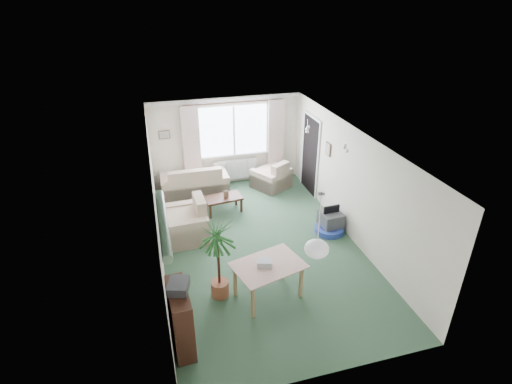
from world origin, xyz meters
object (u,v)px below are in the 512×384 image
object	(u,v)px
coffee_table	(224,204)
houseplant	(218,259)
armchair_corner	(271,174)
dining_table	(268,281)
pet_bed	(329,229)
sofa	(194,180)
armchair_left	(182,219)
tv_cube	(330,221)
bookshelf	(180,318)

from	to	relation	value
coffee_table	houseplant	xyz separation A→B (m)	(-0.65, -2.91, 0.59)
armchair_corner	dining_table	bearing A→B (deg)	41.33
pet_bed	sofa	bearing A→B (deg)	135.24
pet_bed	armchair_left	bearing A→B (deg)	168.31
armchair_corner	coffee_table	xyz separation A→B (m)	(-1.51, -0.98, -0.19)
sofa	tv_cube	world-z (taller)	sofa
tv_cube	pet_bed	world-z (taller)	tv_cube
tv_cube	armchair_corner	bearing A→B (deg)	100.66
sofa	tv_cube	xyz separation A→B (m)	(2.69, -2.54, -0.20)
armchair_corner	coffee_table	size ratio (longest dim) A/B	0.99
sofa	dining_table	world-z (taller)	sofa
tv_cube	pet_bed	size ratio (longest dim) A/B	0.76
coffee_table	tv_cube	world-z (taller)	tv_cube
armchair_corner	tv_cube	distance (m)	2.52
armchair_left	coffee_table	bearing A→B (deg)	127.25
coffee_table	dining_table	distance (m)	3.16
bookshelf	armchair_corner	bearing A→B (deg)	55.00
bookshelf	pet_bed	bearing A→B (deg)	29.54
coffee_table	dining_table	xyz separation A→B (m)	(0.16, -3.16, 0.14)
sofa	bookshelf	world-z (taller)	bookshelf
bookshelf	tv_cube	world-z (taller)	bookshelf
armchair_left	houseplant	world-z (taller)	houseplant
armchair_left	houseplant	distance (m)	2.09
sofa	dining_table	xyz separation A→B (m)	(0.71, -4.24, -0.09)
tv_cube	pet_bed	distance (m)	0.18
armchair_left	tv_cube	world-z (taller)	armchair_left
tv_cube	houseplant	bearing A→B (deg)	-156.22
sofa	pet_bed	distance (m)	3.73
houseplant	pet_bed	distance (m)	3.14
sofa	bookshelf	xyz separation A→B (m)	(-0.85, -4.90, 0.09)
coffee_table	houseplant	bearing A→B (deg)	-102.55
sofa	armchair_corner	world-z (taller)	sofa
coffee_table	pet_bed	bearing A→B (deg)	-36.33
armchair_left	armchair_corner	bearing A→B (deg)	123.31
bookshelf	houseplant	xyz separation A→B (m)	(0.75, 0.92, 0.27)
pet_bed	houseplant	bearing A→B (deg)	-153.37
dining_table	tv_cube	size ratio (longest dim) A/B	2.17
armchair_left	bookshelf	bearing A→B (deg)	-9.12
houseplant	dining_table	xyz separation A→B (m)	(0.81, -0.25, -0.45)
dining_table	pet_bed	world-z (taller)	dining_table
armchair_left	tv_cube	distance (m)	3.26
houseplant	pet_bed	bearing A→B (deg)	26.63
houseplant	armchair_corner	bearing A→B (deg)	60.90
armchair_corner	pet_bed	bearing A→B (deg)	72.32
coffee_table	tv_cube	size ratio (longest dim) A/B	1.78
coffee_table	bookshelf	bearing A→B (deg)	-110.13
coffee_table	tv_cube	distance (m)	2.59
sofa	tv_cube	size ratio (longest dim) A/B	3.45
sofa	armchair_left	distance (m)	2.03
sofa	coffee_table	world-z (taller)	sofa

